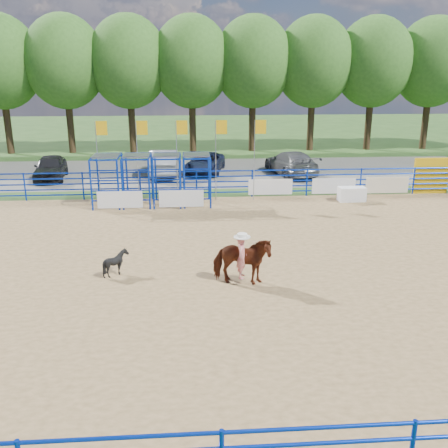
# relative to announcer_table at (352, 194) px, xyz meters

# --- Properties ---
(ground) EXTENTS (120.00, 120.00, 0.00)m
(ground) POSITION_rel_announcer_table_xyz_m (-8.10, -8.67, -0.39)
(ground) COLOR #375A24
(ground) RESTS_ON ground
(arena_dirt) EXTENTS (30.00, 20.00, 0.02)m
(arena_dirt) POSITION_rel_announcer_table_xyz_m (-8.10, -8.67, -0.38)
(arena_dirt) COLOR #A58452
(arena_dirt) RESTS_ON ground
(gravel_strip) EXTENTS (40.00, 10.00, 0.01)m
(gravel_strip) POSITION_rel_announcer_table_xyz_m (-8.10, 8.33, -0.39)
(gravel_strip) COLOR slate
(gravel_strip) RESTS_ON ground
(announcer_table) EXTENTS (1.41, 0.69, 0.74)m
(announcer_table) POSITION_rel_announcer_table_xyz_m (0.00, 0.00, 0.00)
(announcer_table) COLOR white
(announcer_table) RESTS_ON arena_dirt
(horse_and_rider) EXTENTS (2.03, 1.21, 2.41)m
(horse_and_rider) POSITION_rel_announcer_table_xyz_m (-6.88, -10.12, 0.52)
(horse_and_rider) COLOR #5D2612
(horse_and_rider) RESTS_ON arena_dirt
(calf) EXTENTS (0.84, 0.75, 0.88)m
(calf) POSITION_rel_announcer_table_xyz_m (-11.01, -9.07, 0.07)
(calf) COLOR black
(calf) RESTS_ON arena_dirt
(car_a) EXTENTS (2.23, 4.54, 1.49)m
(car_a) POSITION_rel_announcer_table_xyz_m (-17.17, 6.78, 0.36)
(car_a) COLOR black
(car_a) RESTS_ON gravel_strip
(car_b) EXTENTS (1.76, 5.01, 1.65)m
(car_b) POSITION_rel_announcer_table_xyz_m (-10.14, 7.67, 0.44)
(car_b) COLOR gray
(car_b) RESTS_ON gravel_strip
(car_c) EXTENTS (3.05, 5.05, 1.31)m
(car_c) POSITION_rel_announcer_table_xyz_m (-7.38, 8.15, 0.28)
(car_c) COLOR #161C37
(car_c) RESTS_ON gravel_strip
(car_d) EXTENTS (3.12, 5.62, 1.54)m
(car_d) POSITION_rel_announcer_table_xyz_m (-1.81, 7.10, 0.39)
(car_d) COLOR #575759
(car_d) RESTS_ON gravel_strip
(perimeter_fence) EXTENTS (30.10, 20.10, 1.50)m
(perimeter_fence) POSITION_rel_announcer_table_xyz_m (-8.10, -8.67, 0.36)
(perimeter_fence) COLOR #082DB5
(perimeter_fence) RESTS_ON ground
(chute_assembly) EXTENTS (19.32, 2.41, 4.20)m
(chute_assembly) POSITION_rel_announcer_table_xyz_m (-10.00, 0.17, 0.87)
(chute_assembly) COLOR #082DB5
(chute_assembly) RESTS_ON ground
(treeline) EXTENTS (56.40, 6.40, 11.24)m
(treeline) POSITION_rel_announcer_table_xyz_m (-8.10, 17.33, 7.14)
(treeline) COLOR #3F2B19
(treeline) RESTS_ON ground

